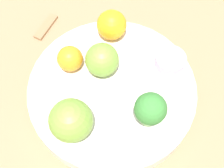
{
  "coord_description": "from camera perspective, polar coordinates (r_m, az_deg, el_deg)",
  "views": [
    {
      "loc": [
        -0.09,
        -0.21,
        0.49
      ],
      "look_at": [
        0.0,
        0.0,
        0.07
      ],
      "focal_mm": 50.0,
      "sensor_mm": 36.0,
      "label": 1
    }
  ],
  "objects": [
    {
      "name": "apple_red",
      "position": [
        0.43,
        -7.52,
        -6.63
      ],
      "size": [
        0.06,
        0.06,
        0.06
      ],
      "color": "olive",
      "rests_on": "bowl"
    },
    {
      "name": "spoon",
      "position": [
        0.61,
        -12.0,
        10.2
      ],
      "size": [
        0.06,
        0.05,
        0.01
      ],
      "color": "olive",
      "rests_on": "table_surface"
    },
    {
      "name": "apple_green",
      "position": [
        0.48,
        -1.54,
        4.56
      ],
      "size": [
        0.05,
        0.05,
        0.05
      ],
      "color": "olive",
      "rests_on": "bowl"
    },
    {
      "name": "orange_back",
      "position": [
        0.49,
        -7.7,
        4.61
      ],
      "size": [
        0.04,
        0.04,
        0.04
      ],
      "color": "orange",
      "rests_on": "bowl"
    },
    {
      "name": "orange_front",
      "position": [
        0.52,
        -0.06,
        10.76
      ],
      "size": [
        0.05,
        0.05,
        0.05
      ],
      "color": "orange",
      "rests_on": "bowl"
    },
    {
      "name": "ground_plane",
      "position": [
        0.54,
        0.0,
        -3.36
      ],
      "size": [
        6.0,
        6.0,
        0.0
      ],
      "primitive_type": "plane",
      "color": "gray"
    },
    {
      "name": "small_cup",
      "position": [
        0.51,
        10.53,
        4.33
      ],
      "size": [
        0.05,
        0.05,
        0.02
      ],
      "color": "#EA9EC6",
      "rests_on": "bowl"
    },
    {
      "name": "bowl",
      "position": [
        0.5,
        0.0,
        -1.52
      ],
      "size": [
        0.26,
        0.26,
        0.04
      ],
      "color": "silver",
      "rests_on": "table_surface"
    },
    {
      "name": "table_surface",
      "position": [
        0.53,
        0.0,
        -2.9
      ],
      "size": [
        1.2,
        1.2,
        0.02
      ],
      "color": "#936D4C",
      "rests_on": "ground_plane"
    },
    {
      "name": "broccoli",
      "position": [
        0.43,
        7.03,
        -4.66
      ],
      "size": [
        0.05,
        0.05,
        0.07
      ],
      "color": "#99C17A",
      "rests_on": "bowl"
    }
  ]
}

